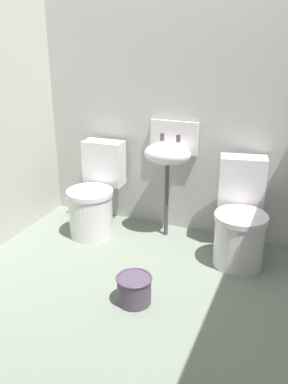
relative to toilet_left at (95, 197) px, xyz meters
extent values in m
cube|color=gray|center=(0.72, -0.91, -0.36)|extent=(3.05, 2.91, 0.08)
cube|color=#BBBAB5|center=(0.72, 0.40, 0.81)|extent=(3.05, 0.10, 2.26)
cylinder|color=white|center=(0.00, -0.09, -0.13)|extent=(0.39, 0.39, 0.38)
cylinder|color=white|center=(0.00, -0.09, 0.08)|extent=(0.42, 0.42, 0.04)
cube|color=white|center=(-0.01, 0.21, 0.26)|extent=(0.37, 0.19, 0.40)
cylinder|color=silver|center=(1.29, -0.09, -0.13)|extent=(0.45, 0.45, 0.38)
cylinder|color=silver|center=(1.29, -0.09, 0.08)|extent=(0.47, 0.47, 0.04)
cube|color=silver|center=(1.23, 0.21, 0.26)|extent=(0.39, 0.25, 0.40)
cylinder|color=#514256|center=(0.62, 0.16, 0.01)|extent=(0.04, 0.04, 0.66)
ellipsoid|color=white|center=(0.62, 0.16, 0.43)|extent=(0.40, 0.32, 0.18)
cube|color=white|center=(0.62, 0.33, 0.53)|extent=(0.42, 0.04, 0.28)
cylinder|color=#514256|center=(0.55, 0.22, 0.55)|extent=(0.04, 0.04, 0.06)
cylinder|color=#514256|center=(0.69, 0.22, 0.55)|extent=(0.04, 0.04, 0.06)
cylinder|color=#514256|center=(0.75, -0.84, -0.23)|extent=(0.23, 0.23, 0.19)
torus|color=#513C59|center=(0.75, -0.84, -0.14)|extent=(0.24, 0.24, 0.02)
camera|label=1|loc=(1.68, -2.92, 1.38)|focal=38.30mm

